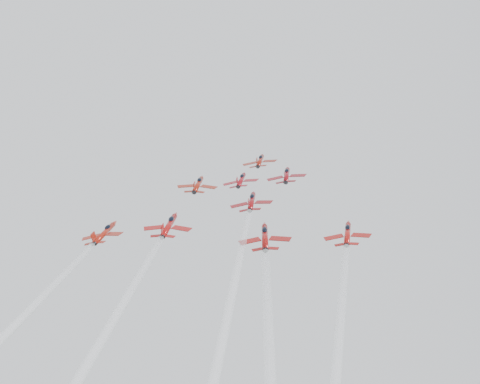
# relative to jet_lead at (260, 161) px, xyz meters

# --- Properties ---
(jet_lead) EXTENTS (9.84, 12.55, 8.14)m
(jet_lead) POSITION_rel_jet_lead_xyz_m (0.00, 0.00, 0.00)
(jet_lead) COLOR maroon
(jet_row2_left) EXTENTS (10.18, 12.98, 8.42)m
(jet_row2_left) POSITION_rel_jet_lead_xyz_m (-13.91, -16.36, -9.86)
(jet_row2_left) COLOR #9F1F0F
(jet_row2_center) EXTENTS (9.23, 11.78, 7.64)m
(jet_row2_center) POSITION_rel_jet_lead_xyz_m (-3.28, -14.24, -8.59)
(jet_row2_center) COLOR maroon
(jet_row2_right) EXTENTS (10.17, 12.97, 8.41)m
(jet_row2_right) POSITION_rel_jet_lead_xyz_m (8.06, -11.85, -7.14)
(jet_row2_right) COLOR maroon
(jet_center) EXTENTS (9.72, 90.98, 55.57)m
(jet_center) POSITION_rel_jet_lead_xyz_m (1.05, -67.82, -40.98)
(jet_center) COLOR maroon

